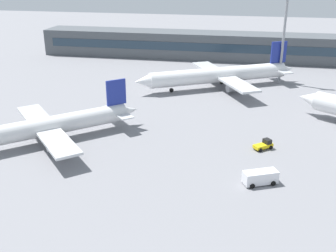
% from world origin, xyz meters
% --- Properties ---
extents(ground_plane, '(400.00, 400.00, 0.00)m').
position_xyz_m(ground_plane, '(0.00, 40.00, 0.00)').
color(ground_plane, gray).
extents(terminal_building, '(133.18, 12.13, 9.00)m').
position_xyz_m(terminal_building, '(0.00, 112.66, 4.50)').
color(terminal_building, '#4C5156').
rests_on(terminal_building, ground_plane).
extents(airplane_near, '(31.89, 29.73, 9.97)m').
position_xyz_m(airplane_near, '(-30.85, 34.29, 3.04)').
color(airplane_near, silver).
rests_on(airplane_near, ground_plane).
extents(airplane_far, '(41.87, 30.44, 11.42)m').
position_xyz_m(airplane_far, '(-1.51, 77.05, 3.48)').
color(airplane_far, white).
rests_on(airplane_far, ground_plane).
extents(baggage_tug_yellow, '(3.74, 3.44, 1.75)m').
position_xyz_m(baggage_tug_yellow, '(9.87, 39.88, 0.80)').
color(baggage_tug_yellow, yellow).
rests_on(baggage_tug_yellow, ground_plane).
extents(service_van_white, '(5.56, 4.00, 2.08)m').
position_xyz_m(service_van_white, '(9.01, 27.02, 1.11)').
color(service_van_white, white).
rests_on(service_van_white, ground_plane).
extents(floodlight_tower_east, '(3.20, 0.80, 25.55)m').
position_xyz_m(floodlight_tower_east, '(14.95, 85.48, 14.79)').
color(floodlight_tower_east, gray).
rests_on(floodlight_tower_east, ground_plane).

